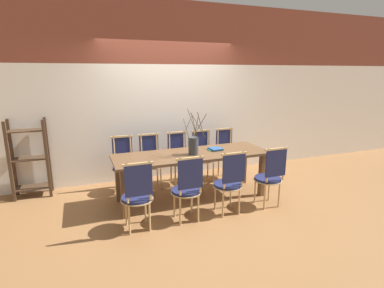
# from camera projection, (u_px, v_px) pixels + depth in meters

# --- Properties ---
(ground_plane) EXTENTS (16.00, 16.00, 0.00)m
(ground_plane) POSITION_uv_depth(u_px,v_px,m) (192.00, 198.00, 4.81)
(ground_plane) COLOR olive
(wall_rear) EXTENTS (12.00, 0.06, 3.20)m
(wall_rear) POSITION_uv_depth(u_px,v_px,m) (169.00, 92.00, 5.54)
(wall_rear) COLOR silver
(wall_rear) RESTS_ON ground_plane
(dining_table) EXTENTS (2.41, 0.81, 0.74)m
(dining_table) POSITION_uv_depth(u_px,v_px,m) (192.00, 160.00, 4.66)
(dining_table) COLOR brown
(dining_table) RESTS_ON ground_plane
(chair_near_leftend) EXTENTS (0.41, 0.41, 0.93)m
(chair_near_leftend) POSITION_uv_depth(u_px,v_px,m) (137.00, 194.00, 3.71)
(chair_near_leftend) COLOR #1E234C
(chair_near_leftend) RESTS_ON ground_plane
(chair_near_left) EXTENTS (0.41, 0.41, 0.93)m
(chair_near_left) POSITION_uv_depth(u_px,v_px,m) (187.00, 187.00, 3.94)
(chair_near_left) COLOR #1E234C
(chair_near_left) RESTS_ON ground_plane
(chair_near_center) EXTENTS (0.41, 0.41, 0.93)m
(chair_near_center) POSITION_uv_depth(u_px,v_px,m) (229.00, 181.00, 4.16)
(chair_near_center) COLOR #1E234C
(chair_near_center) RESTS_ON ground_plane
(chair_near_right) EXTENTS (0.41, 0.41, 0.93)m
(chair_near_right) POSITION_uv_depth(u_px,v_px,m) (270.00, 175.00, 4.39)
(chair_near_right) COLOR #1E234C
(chair_near_right) RESTS_ON ground_plane
(chair_far_leftend) EXTENTS (0.41, 0.41, 0.93)m
(chair_far_leftend) POSITION_uv_depth(u_px,v_px,m) (124.00, 163.00, 5.00)
(chair_far_leftend) COLOR #1E234C
(chair_far_leftend) RESTS_ON ground_plane
(chair_far_left) EXTENTS (0.41, 0.41, 0.93)m
(chair_far_left) POSITION_uv_depth(u_px,v_px,m) (151.00, 160.00, 5.15)
(chair_far_left) COLOR #1E234C
(chair_far_left) RESTS_ON ground_plane
(chair_far_center) EXTENTS (0.41, 0.41, 0.93)m
(chair_far_center) POSITION_uv_depth(u_px,v_px,m) (179.00, 157.00, 5.33)
(chair_far_center) COLOR #1E234C
(chair_far_center) RESTS_ON ground_plane
(chair_far_right) EXTENTS (0.41, 0.41, 0.93)m
(chair_far_right) POSITION_uv_depth(u_px,v_px,m) (203.00, 155.00, 5.49)
(chair_far_right) COLOR #1E234C
(chair_far_right) RESTS_ON ground_plane
(chair_far_rightend) EXTENTS (0.41, 0.41, 0.93)m
(chair_far_rightend) POSITION_uv_depth(u_px,v_px,m) (227.00, 152.00, 5.66)
(chair_far_rightend) COLOR #1E234C
(chair_far_rightend) RESTS_ON ground_plane
(vase_centerpiece) EXTENTS (0.35, 0.36, 0.70)m
(vase_centerpiece) POSITION_uv_depth(u_px,v_px,m) (193.00, 145.00, 4.55)
(vase_centerpiece) COLOR #33383D
(vase_centerpiece) RESTS_ON dining_table
(book_stack) EXTENTS (0.25, 0.21, 0.03)m
(book_stack) POSITION_uv_depth(u_px,v_px,m) (215.00, 149.00, 4.84)
(book_stack) COLOR #1E6B4C
(book_stack) RESTS_ON dining_table
(shelving_rack) EXTENTS (0.56, 0.31, 1.26)m
(shelving_rack) POSITION_uv_depth(u_px,v_px,m) (30.00, 159.00, 4.74)
(shelving_rack) COLOR #422D1E
(shelving_rack) RESTS_ON ground_plane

